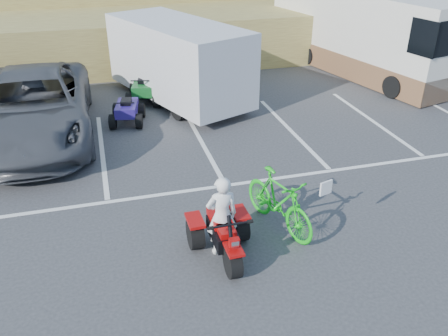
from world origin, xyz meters
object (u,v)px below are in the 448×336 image
object	(u,v)px
cargo_trailer	(178,60)
grey_pickup	(34,107)
rider	(222,216)
green_dirt_bike	(279,201)
rv_motorhome	(358,38)
quad_atv_blue	(128,123)
quad_atv_green	(145,102)
red_trike_atv	(224,256)

from	to	relation	value
cargo_trailer	grey_pickup	bearing A→B (deg)	-179.60
rider	green_dirt_bike	size ratio (longest dim) A/B	0.79
grey_pickup	rv_motorhome	size ratio (longest dim) A/B	0.74
green_dirt_bike	quad_atv_blue	world-z (taller)	green_dirt_bike
grey_pickup	quad_atv_blue	distance (m)	2.70
quad_atv_blue	quad_atv_green	world-z (taller)	quad_atv_green
green_dirt_bike	rv_motorhome	bearing A→B (deg)	36.21
rider	rv_motorhome	distance (m)	12.71
red_trike_atv	green_dirt_bike	xyz separation A→B (m)	(1.29, 0.62, 0.61)
rv_motorhome	quad_atv_blue	distance (m)	9.83
green_dirt_bike	quad_atv_blue	xyz separation A→B (m)	(-2.40, 6.28, -0.61)
rider	rv_motorhome	xyz separation A→B (m)	(8.16, 9.73, 0.53)
rider	quad_atv_blue	world-z (taller)	rider
grey_pickup	green_dirt_bike	bearing A→B (deg)	-50.09
grey_pickup	cargo_trailer	xyz separation A→B (m)	(4.40, 1.84, 0.49)
green_dirt_bike	cargo_trailer	bearing A→B (deg)	76.68
grey_pickup	rv_motorhome	distance (m)	12.26
red_trike_atv	rider	world-z (taller)	rider
red_trike_atv	rider	distance (m)	0.81
red_trike_atv	cargo_trailer	distance (m)	8.54
cargo_trailer	red_trike_atv	bearing A→B (deg)	-117.50
grey_pickup	quad_atv_green	distance (m)	3.92
rv_motorhome	quad_atv_blue	size ratio (longest dim) A/B	6.88
quad_atv_green	rv_motorhome	bearing A→B (deg)	22.66
cargo_trailer	quad_atv_green	distance (m)	1.82
rider	grey_pickup	distance (m)	7.36
quad_atv_blue	rider	bearing A→B (deg)	-69.01
grey_pickup	red_trike_atv	bearing A→B (deg)	-60.77
grey_pickup	cargo_trailer	distance (m)	4.79
rider	quad_atv_green	bearing A→B (deg)	-88.20
red_trike_atv	rv_motorhome	bearing A→B (deg)	49.63
grey_pickup	quad_atv_blue	bearing A→B (deg)	8.09
green_dirt_bike	cargo_trailer	size ratio (longest dim) A/B	0.34
cargo_trailer	quad_atv_green	xyz separation A→B (m)	(-1.15, 0.16, -1.40)
quad_atv_green	grey_pickup	bearing A→B (deg)	-134.59
green_dirt_bike	grey_pickup	world-z (taller)	grey_pickup
rider	quad_atv_green	xyz separation A→B (m)	(-0.38, 8.40, -0.80)
rider	quad_atv_green	distance (m)	8.45
rider	green_dirt_bike	bearing A→B (deg)	-160.91
red_trike_atv	green_dirt_bike	distance (m)	1.55
grey_pickup	quad_atv_blue	size ratio (longest dim) A/B	5.12
quad_atv_blue	cargo_trailer	bearing A→B (deg)	50.19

